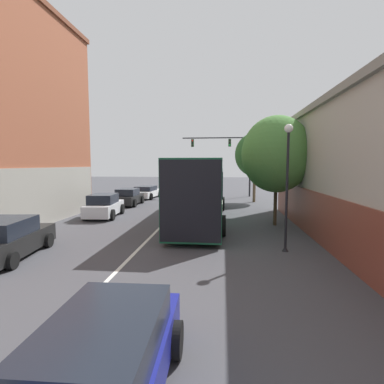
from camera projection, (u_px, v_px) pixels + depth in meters
lane_center_line at (166, 222)px, 17.70m from camera, size 0.14×49.24×0.01m
bus at (201, 187)px, 18.02m from camera, size 2.87×12.81×3.64m
hatchback_foreground at (99, 375)px, 3.93m from camera, size 1.97×4.67×1.31m
parked_car_left_near at (104, 206)px, 19.22m from camera, size 2.18×3.99×1.49m
parked_car_left_mid at (146, 192)px, 30.01m from camera, size 2.32×4.63×1.21m
parked_car_left_far at (6, 239)px, 10.83m from camera, size 2.42×4.39×1.44m
parked_car_left_distant at (128, 197)px, 24.80m from camera, size 1.97×3.91×1.39m
traffic_signal_gantry at (230, 152)px, 31.32m from camera, size 7.19×0.36×6.44m
street_lamp at (287, 177)px, 11.42m from camera, size 0.33×0.33×4.90m
street_tree_near at (277, 154)px, 16.31m from camera, size 3.80×3.42×6.02m
street_tree_far at (255, 155)px, 26.55m from camera, size 3.50×3.15×6.16m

